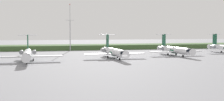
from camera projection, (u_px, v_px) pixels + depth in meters
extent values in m
plane|color=gray|center=(103.00, 55.00, 126.84)|extent=(500.00, 500.00, 0.00)
cube|color=#426033|center=(85.00, 47.00, 171.89)|extent=(320.00, 20.00, 2.60)
cylinder|color=white|center=(27.00, 55.00, 99.36)|extent=(2.70, 24.00, 2.70)
cone|color=white|center=(26.00, 58.00, 86.31)|extent=(2.70, 3.00, 2.70)
cone|color=white|center=(28.00, 52.00, 112.90)|extent=(2.30, 4.00, 2.29)
cube|color=black|center=(26.00, 56.00, 88.12)|extent=(2.02, 1.80, 0.90)
cylinder|color=#195138|center=(27.00, 55.00, 99.37)|extent=(2.76, 3.60, 2.76)
cube|color=white|center=(8.00, 57.00, 96.98)|extent=(11.00, 3.20, 0.36)
cube|color=white|center=(46.00, 56.00, 99.89)|extent=(11.00, 3.20, 0.36)
cube|color=#195138|center=(28.00, 42.00, 109.76)|extent=(0.36, 3.20, 5.20)
cube|color=white|center=(28.00, 35.00, 109.90)|extent=(6.80, 1.80, 0.24)
cylinder|color=gray|center=(21.00, 52.00, 107.69)|extent=(1.50, 3.40, 1.50)
cylinder|color=gray|center=(34.00, 52.00, 108.80)|extent=(1.50, 3.40, 1.50)
cylinder|color=gray|center=(27.00, 61.00, 92.26)|extent=(0.20, 0.20, 0.65)
cylinder|color=black|center=(27.00, 63.00, 92.29)|extent=(0.30, 0.90, 0.90)
cylinder|color=black|center=(22.00, 60.00, 101.34)|extent=(0.35, 0.90, 0.90)
cylinder|color=black|center=(33.00, 60.00, 102.28)|extent=(0.35, 0.90, 0.90)
cylinder|color=white|center=(114.00, 52.00, 111.89)|extent=(2.70, 24.00, 2.70)
cone|color=white|center=(125.00, 55.00, 98.84)|extent=(2.70, 3.00, 2.70)
cone|color=white|center=(106.00, 50.00, 125.43)|extent=(2.29, 4.00, 2.29)
cube|color=black|center=(123.00, 53.00, 100.64)|extent=(2.03, 1.80, 0.90)
cylinder|color=#195138|center=(114.00, 52.00, 111.90)|extent=(2.76, 3.60, 2.76)
cube|color=white|center=(99.00, 54.00, 109.50)|extent=(11.00, 3.20, 0.36)
cube|color=white|center=(130.00, 54.00, 112.42)|extent=(11.00, 3.20, 0.36)
cube|color=#195138|center=(107.00, 41.00, 122.28)|extent=(0.36, 3.20, 5.20)
cube|color=white|center=(107.00, 35.00, 122.42)|extent=(6.80, 1.80, 0.24)
cylinder|color=gray|center=(103.00, 50.00, 120.22)|extent=(1.50, 3.40, 1.50)
cylinder|color=gray|center=(114.00, 50.00, 121.33)|extent=(1.50, 3.40, 1.50)
cylinder|color=gray|center=(120.00, 58.00, 104.79)|extent=(0.20, 0.20, 0.65)
cylinder|color=black|center=(120.00, 59.00, 104.82)|extent=(0.30, 0.90, 0.90)
cylinder|color=black|center=(108.00, 57.00, 113.87)|extent=(0.35, 0.90, 0.90)
cylinder|color=black|center=(117.00, 57.00, 114.81)|extent=(0.35, 0.90, 0.90)
cylinder|color=white|center=(175.00, 50.00, 125.31)|extent=(2.70, 24.00, 2.70)
cone|color=white|center=(191.00, 52.00, 112.26)|extent=(2.70, 3.00, 2.70)
cone|color=white|center=(161.00, 48.00, 138.85)|extent=(2.30, 4.00, 2.29)
cube|color=black|center=(188.00, 50.00, 114.07)|extent=(2.02, 1.80, 0.90)
cylinder|color=#195138|center=(175.00, 50.00, 125.32)|extent=(2.76, 3.60, 2.76)
cube|color=white|center=(163.00, 52.00, 122.93)|extent=(11.00, 3.20, 0.36)
cube|color=white|center=(189.00, 51.00, 125.84)|extent=(11.00, 3.20, 0.36)
cube|color=#195138|center=(164.00, 40.00, 135.71)|extent=(0.36, 3.20, 5.20)
cube|color=white|center=(164.00, 34.00, 135.85)|extent=(6.80, 1.80, 0.24)
cylinder|color=gray|center=(161.00, 48.00, 133.64)|extent=(1.50, 3.40, 1.50)
cylinder|color=gray|center=(170.00, 48.00, 134.75)|extent=(1.50, 3.40, 1.50)
cylinder|color=gray|center=(183.00, 55.00, 118.21)|extent=(0.20, 0.20, 0.65)
cylinder|color=black|center=(183.00, 56.00, 118.24)|extent=(0.30, 0.90, 0.90)
cylinder|color=black|center=(168.00, 54.00, 127.29)|extent=(0.35, 0.90, 0.90)
cylinder|color=black|center=(176.00, 54.00, 128.23)|extent=(0.35, 0.90, 0.90)
cone|color=white|center=(211.00, 47.00, 153.77)|extent=(2.30, 4.00, 2.29)
cube|color=white|center=(218.00, 50.00, 137.84)|extent=(11.00, 3.20, 0.36)
cube|color=#195138|center=(215.00, 39.00, 150.62)|extent=(0.36, 3.20, 5.20)
cube|color=white|center=(214.00, 34.00, 150.77)|extent=(6.80, 1.80, 0.24)
cylinder|color=gray|center=(213.00, 47.00, 148.56)|extent=(1.50, 3.40, 1.50)
cylinder|color=gray|center=(221.00, 47.00, 149.67)|extent=(1.50, 3.40, 1.50)
cylinder|color=black|center=(221.00, 52.00, 142.21)|extent=(0.35, 0.90, 0.90)
cylinder|color=#B2B2B7|center=(70.00, 36.00, 158.31)|extent=(0.50, 0.50, 15.73)
cylinder|color=#B2B2B7|center=(70.00, 13.00, 157.56)|extent=(0.28, 0.28, 8.47)
cube|color=#B2B2B7|center=(70.00, 20.00, 157.79)|extent=(4.40, 0.20, 0.20)
sphere|color=red|center=(70.00, 4.00, 157.28)|extent=(0.50, 0.50, 0.50)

